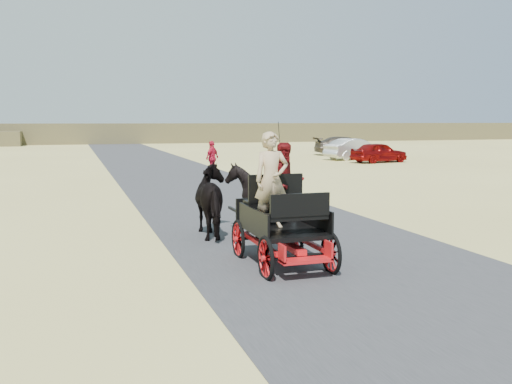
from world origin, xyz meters
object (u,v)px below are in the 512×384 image
object	(u,v)px
horse_right	(260,199)
car_b	(354,149)
car_a	(379,152)
car_c	(346,146)
carriage	(282,246)
horse_left	(216,201)
pedestrian	(212,158)
car_d	(339,145)

from	to	relation	value
horse_right	car_b	xyz separation A→B (m)	(14.72, 23.18, -0.11)
car_a	car_c	bearing A→B (deg)	-22.22
car_b	horse_right	bearing A→B (deg)	133.76
carriage	horse_left	distance (m)	3.09
pedestrian	car_d	size ratio (longest dim) A/B	0.42
car_b	pedestrian	bearing A→B (deg)	109.91
pedestrian	car_c	size ratio (longest dim) A/B	0.34
horse_left	horse_right	size ratio (longest dim) A/B	1.18
horse_left	carriage	bearing A→B (deg)	100.39
horse_right	car_c	bearing A→B (deg)	-120.44
car_c	car_d	xyz separation A→B (m)	(1.94, 5.22, -0.16)
horse_left	car_a	distance (m)	25.66
car_c	car_d	world-z (taller)	car_c
car_d	car_b	bearing A→B (deg)	148.18
car_a	horse_left	bearing A→B (deg)	131.20
horse_left	car_b	xyz separation A→B (m)	(15.82, 23.18, -0.11)
horse_left	car_b	distance (m)	28.06
carriage	car_d	distance (m)	41.19
horse_right	pedestrian	world-z (taller)	pedestrian
horse_left	pedestrian	bearing A→B (deg)	-103.30
car_a	car_d	world-z (taller)	car_a
carriage	car_c	world-z (taller)	car_c
pedestrian	horse_right	bearing A→B (deg)	37.32
horse_left	horse_right	world-z (taller)	horse_right
pedestrian	car_d	xyz separation A→B (m)	(16.11, 18.51, -0.29)
carriage	horse_right	distance (m)	3.09
car_a	car_d	distance (m)	13.91
horse_left	car_c	distance (m)	33.36
car_c	carriage	bearing A→B (deg)	159.18
car_a	pedestrian	bearing A→B (deg)	102.00
carriage	horse_left	xyz separation A→B (m)	(-0.55, 3.00, 0.49)
pedestrian	car_d	world-z (taller)	pedestrian
horse_left	pedestrian	size ratio (longest dim) A/B	1.16
car_c	car_a	bearing A→B (deg)	176.00
horse_right	horse_left	bearing A→B (deg)	0.00
horse_left	horse_right	bearing A→B (deg)	-180.00
car_c	car_d	distance (m)	5.58
horse_left	car_d	size ratio (longest dim) A/B	0.49
carriage	pedestrian	distance (m)	18.23
pedestrian	horse_left	bearing A→B (deg)	33.28
car_d	car_c	bearing A→B (deg)	148.16
carriage	horse_left	size ratio (longest dim) A/B	1.20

